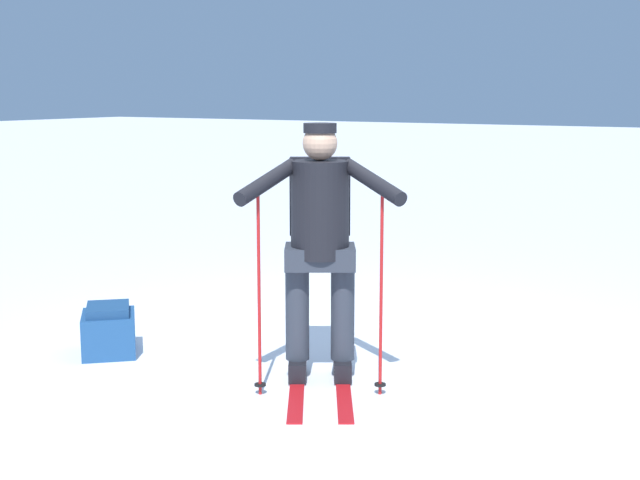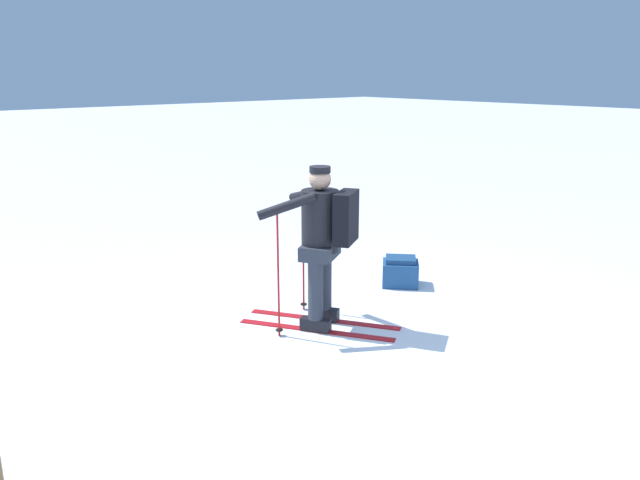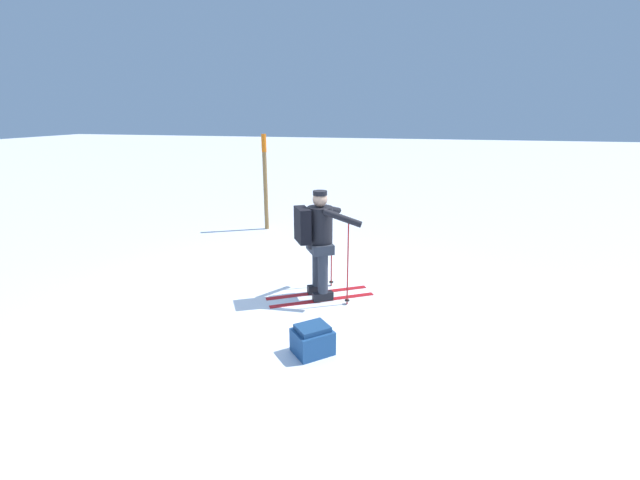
{
  "view_description": "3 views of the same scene",
  "coord_description": "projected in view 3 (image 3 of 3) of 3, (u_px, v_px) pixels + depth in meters",
  "views": [
    {
      "loc": [
        -3.04,
        5.3,
        1.82
      ],
      "look_at": [
        -0.24,
        0.61,
        0.9
      ],
      "focal_mm": 50.0,
      "sensor_mm": 36.0,
      "label": 1
    },
    {
      "loc": [
        -4.11,
        -3.79,
        2.5
      ],
      "look_at": [
        -0.24,
        0.61,
        0.9
      ],
      "focal_mm": 35.0,
      "sensor_mm": 36.0,
      "label": 2
    },
    {
      "loc": [
        5.54,
        2.05,
        2.69
      ],
      "look_at": [
        -0.24,
        0.61,
        0.9
      ],
      "focal_mm": 24.0,
      "sensor_mm": 36.0,
      "label": 3
    }
  ],
  "objects": [
    {
      "name": "dropped_backpack",
      "position": [
        313.0,
        340.0,
        4.92
      ],
      "size": [
        0.55,
        0.55,
        0.35
      ],
      "color": "navy",
      "rests_on": "ground_plane"
    },
    {
      "name": "trail_marker",
      "position": [
        265.0,
        175.0,
        9.85
      ],
      "size": [
        0.11,
        0.11,
        2.21
      ],
      "color": "olive",
      "rests_on": "ground_plane"
    },
    {
      "name": "ground_plane",
      "position": [
        276.0,
        299.0,
        6.39
      ],
      "size": [
        80.0,
        80.0,
        0.0
      ],
      "primitive_type": "plane",
      "color": "white"
    },
    {
      "name": "skier",
      "position": [
        318.0,
        237.0,
        6.19
      ],
      "size": [
        1.23,
        1.56,
        1.62
      ],
      "color": "red",
      "rests_on": "ground_plane"
    }
  ]
}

